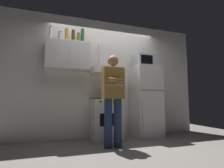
# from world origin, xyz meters

# --- Properties ---
(ground_plane) EXTENTS (7.00, 7.00, 0.00)m
(ground_plane) POSITION_xyz_m (0.00, 0.00, 0.00)
(ground_plane) COLOR slate
(back_wall_tiled) EXTENTS (4.80, 0.10, 2.70)m
(back_wall_tiled) POSITION_xyz_m (0.00, 0.60, 1.35)
(back_wall_tiled) COLOR silver
(back_wall_tiled) RESTS_ON ground_plane
(upper_cabinet) EXTENTS (0.90, 0.37, 0.60)m
(upper_cabinet) POSITION_xyz_m (-0.85, 0.37, 1.75)
(upper_cabinet) COLOR silver
(stove_oven) EXTENTS (0.60, 0.62, 0.87)m
(stove_oven) POSITION_xyz_m (-0.05, 0.25, 0.43)
(stove_oven) COLOR white
(stove_oven) RESTS_ON ground_plane
(range_hood) EXTENTS (0.60, 0.44, 0.75)m
(range_hood) POSITION_xyz_m (-0.05, 0.38, 1.60)
(range_hood) COLOR white
(refrigerator) EXTENTS (0.60, 0.62, 1.60)m
(refrigerator) POSITION_xyz_m (0.90, 0.25, 0.80)
(refrigerator) COLOR silver
(refrigerator) RESTS_ON ground_plane
(microwave) EXTENTS (0.48, 0.37, 0.28)m
(microwave) POSITION_xyz_m (0.90, 0.27, 1.74)
(microwave) COLOR #B7BABF
(microwave) RESTS_ON refrigerator
(person_standing) EXTENTS (0.38, 0.33, 1.64)m
(person_standing) POSITION_xyz_m (-0.10, -0.36, 0.90)
(person_standing) COLOR navy
(person_standing) RESTS_ON ground_plane
(cooking_pot) EXTENTS (0.28, 0.18, 0.11)m
(cooking_pot) POSITION_xyz_m (0.08, 0.13, 0.93)
(cooking_pot) COLOR #B7BABF
(cooking_pot) RESTS_ON stove_oven
(bottle_vodka_clear) EXTENTS (0.07, 0.07, 0.29)m
(bottle_vodka_clear) POSITION_xyz_m (-1.21, 0.36, 2.19)
(bottle_vodka_clear) COLOR silver
(bottle_vodka_clear) RESTS_ON upper_cabinet
(bottle_liquor_amber) EXTENTS (0.07, 0.07, 0.29)m
(bottle_liquor_amber) POSITION_xyz_m (-0.89, 0.38, 2.19)
(bottle_liquor_amber) COLOR #B7721E
(bottle_liquor_amber) RESTS_ON upper_cabinet
(bottle_rum_dark) EXTENTS (0.07, 0.07, 0.29)m
(bottle_rum_dark) POSITION_xyz_m (-0.75, 0.39, 2.19)
(bottle_rum_dark) COLOR #47230F
(bottle_rum_dark) RESTS_ON upper_cabinet
(bottle_wine_green) EXTENTS (0.08, 0.08, 0.35)m
(bottle_wine_green) POSITION_xyz_m (-0.55, 0.41, 2.22)
(bottle_wine_green) COLOR #19471E
(bottle_wine_green) RESTS_ON upper_cabinet
(bottle_olive_oil) EXTENTS (0.06, 0.06, 0.25)m
(bottle_olive_oil) POSITION_xyz_m (-0.63, 0.41, 2.17)
(bottle_olive_oil) COLOR #4C6B19
(bottle_olive_oil) RESTS_ON upper_cabinet
(bottle_canister_steel) EXTENTS (0.09, 0.09, 0.20)m
(bottle_canister_steel) POSITION_xyz_m (-1.02, 0.34, 2.14)
(bottle_canister_steel) COLOR #B2B5BA
(bottle_canister_steel) RESTS_ON upper_cabinet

